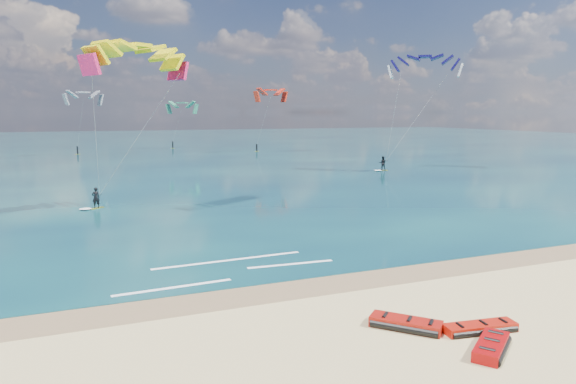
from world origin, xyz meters
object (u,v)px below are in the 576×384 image
at_px(packed_kite_left, 480,332).
at_px(packed_kite_right, 491,352).
at_px(packed_kite_mid, 405,329).
at_px(kitesurfer_far, 406,103).
at_px(kitesurfer_main, 117,116).

bearing_deg(packed_kite_left, packed_kite_right, -111.54).
height_order(packed_kite_mid, kitesurfer_far, kitesurfer_far).
bearing_deg(kitesurfer_far, packed_kite_left, -118.39).
bearing_deg(packed_kite_right, packed_kite_left, 24.10).
relative_size(packed_kite_mid, kitesurfer_far, 0.17).
bearing_deg(packed_kite_left, kitesurfer_far, 66.49).
bearing_deg(kitesurfer_main, packed_kite_left, -107.29).
distance_m(packed_kite_left, kitesurfer_main, 29.71).
xyz_separation_m(packed_kite_mid, kitesurfer_main, (-7.65, 25.91, 7.19)).
height_order(packed_kite_left, packed_kite_right, packed_kite_right).
height_order(packed_kite_right, kitesurfer_far, kitesurfer_far).
relative_size(packed_kite_left, packed_kite_mid, 1.04).
distance_m(packed_kite_left, kitesurfer_far, 50.06).
xyz_separation_m(packed_kite_mid, kitesurfer_far, (27.98, 40.86, 8.65)).
xyz_separation_m(packed_kite_left, kitesurfer_main, (-9.88, 27.08, 7.19)).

